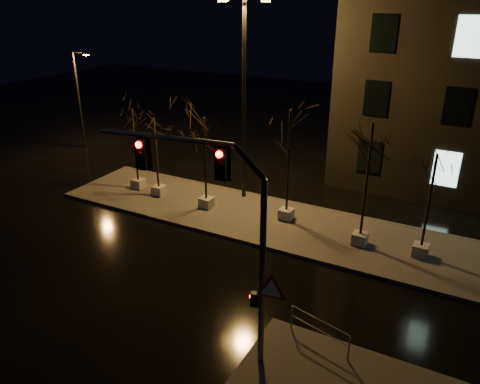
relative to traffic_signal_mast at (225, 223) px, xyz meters
The scene contains 12 objects.
ground 6.65m from the traffic_signal_mast, 136.50° to the left, with size 90.00×90.00×0.00m, color black.
median 10.86m from the traffic_signal_mast, 110.15° to the left, with size 22.00×5.00×0.15m, color #4C4944.
tree_0 14.62m from the traffic_signal_mast, 140.26° to the left, with size 1.80×1.80×4.84m.
tree_1 13.20m from the traffic_signal_mast, 136.45° to the left, with size 1.80×1.80×4.57m.
tree_2 10.96m from the traffic_signal_mast, 125.25° to the left, with size 1.80×1.80×5.01m.
tree_3 9.85m from the traffic_signal_mast, 101.81° to the left, with size 1.80×1.80×5.75m.
tree_4 9.07m from the traffic_signal_mast, 77.68° to the left, with size 1.80×1.80×5.85m.
tree_5 10.18m from the traffic_signal_mast, 63.44° to the left, with size 1.80×1.80×4.79m.
traffic_signal_mast is the anchor object (origin of this frame).
streetlight_main 12.41m from the traffic_signal_mast, 115.12° to the left, with size 2.55×1.10×10.41m.
streetlight_far 24.39m from the traffic_signal_mast, 145.12° to the left, with size 1.35×0.45×6.92m.
guard_rail_a 4.97m from the traffic_signal_mast, 34.57° to the left, with size 2.18×0.62×0.97m.
Camera 1 is at (9.29, -13.36, 10.76)m, focal length 35.00 mm.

